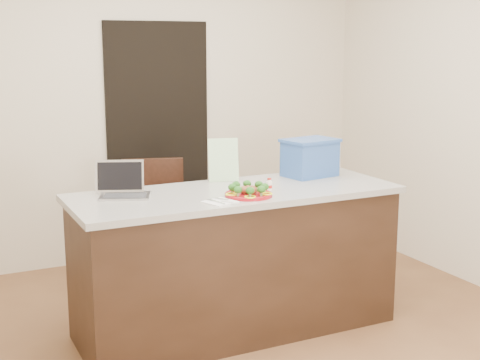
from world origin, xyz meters
name	(u,v)px	position (x,y,z in m)	size (l,w,h in m)	color
ground	(254,343)	(0.00, 0.00, 0.00)	(4.00, 4.00, 0.00)	brown
room_shell	(255,79)	(0.00, 0.00, 1.62)	(4.00, 4.00, 4.00)	white
doorway	(159,141)	(0.10, 1.98, 1.00)	(0.90, 0.02, 2.00)	black
island	(236,260)	(0.00, 0.25, 0.46)	(2.06, 0.76, 0.92)	black
plate	(249,194)	(0.00, 0.07, 0.93)	(0.29, 0.29, 0.02)	maroon
meatballs	(249,190)	(0.00, 0.07, 0.96)	(0.12, 0.12, 0.04)	brown
broccoli	(249,187)	(0.00, 0.07, 0.98)	(0.23, 0.23, 0.04)	#184612
pepper_rings	(249,193)	(0.00, 0.07, 0.94)	(0.27, 0.28, 0.01)	yellow
napkin	(220,202)	(-0.22, 0.00, 0.92)	(0.16, 0.16, 0.01)	silver
fork	(216,201)	(-0.24, 0.01, 0.93)	(0.04, 0.15, 0.00)	#B3B3B7
knife	(226,201)	(-0.19, -0.02, 0.93)	(0.06, 0.17, 0.01)	silver
yogurt_bottle	(269,185)	(0.19, 0.16, 0.95)	(0.04, 0.04, 0.08)	white
laptop	(122,186)	(-0.68, 0.42, 0.98)	(0.35, 0.33, 0.21)	#A8A8AC
leaflet	(223,160)	(0.05, 0.54, 1.06)	(0.20, 0.00, 0.29)	white
blue_box	(310,157)	(0.66, 0.44, 1.05)	(0.39, 0.31, 0.26)	#2B529D
chair	(159,220)	(-0.24, 1.04, 0.57)	(0.55, 0.56, 1.00)	black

